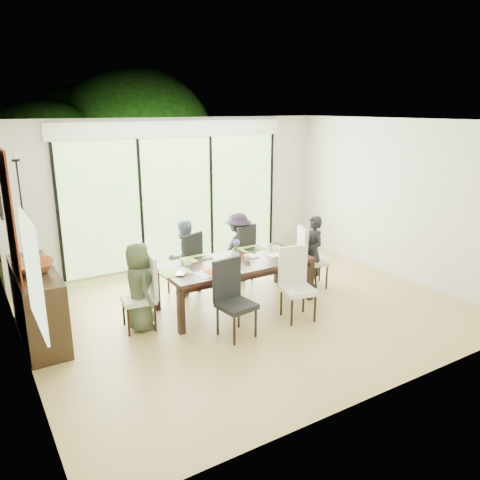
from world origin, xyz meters
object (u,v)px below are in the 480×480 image
person_left_end (139,287)px  table_top (235,263)px  chair_left_end (138,293)px  chair_near_left (237,300)px  bowl (34,267)px  chair_far_right (238,252)px  laptop (185,272)px  chair_right_end (314,257)px  chair_far_left (183,262)px  sideboard (38,303)px  vase (236,256)px  cup_c (276,248)px  cup_b (248,258)px  chair_near_right (299,285)px  person_far_right (238,248)px  cup_a (188,263)px  person_right_end (313,252)px  person_far_left (184,257)px

person_left_end → table_top: bearing=-90.2°
chair_left_end → person_left_end: (0.02, -0.00, 0.09)m
chair_near_left → bowl: 2.53m
chair_far_right → laptop: chair_far_right is taller
chair_right_end → chair_far_left: size_ratio=1.00×
chair_far_left → sideboard: (-2.22, -0.42, -0.04)m
vase → laptop: 0.91m
chair_near_left → vase: 1.10m
chair_near_left → cup_c: bearing=29.0°
chair_left_end → chair_far_left: 1.35m
table_top → sideboard: (-2.67, 0.43, -0.20)m
chair_left_end → bowl: bearing=-97.9°
chair_far_left → chair_near_left: same height
laptop → cup_b: (1.00, -0.00, 0.03)m
chair_far_left → vase: size_ratio=9.17×
chair_near_left → chair_near_right: same height
chair_far_left → person_far_right: bearing=156.4°
table_top → vase: 0.11m
vase → cup_a: bearing=172.4°
person_right_end → person_far_left: same height
laptop → cup_b: cup_b is taller
person_far_left → laptop: size_ratio=3.91×
person_far_left → cup_a: (-0.25, -0.68, 0.14)m
person_left_end → chair_far_right: bearing=-67.5°
person_far_left → person_far_right: same height
person_right_end → bowl: 4.19m
vase → sideboard: bearing=172.0°
person_far_right → laptop: size_ratio=3.91×
bowl → cup_b: bearing=-8.7°
chair_right_end → cup_c: bearing=103.5°
chair_far_right → cup_c: bearing=92.1°
person_far_right → cup_c: (0.25, -0.73, 0.14)m
chair_near_left → chair_near_right: size_ratio=1.00×
chair_near_left → person_left_end: person_left_end is taller
cup_c → chair_right_end: bearing=-8.1°
chair_left_end → laptop: size_ratio=3.33×
person_left_end → sideboard: person_left_end is taller
chair_far_right → cup_a: size_ratio=8.87×
chair_left_end → chair_far_right: same height
person_left_end → person_far_left: same height
sideboard → bowl: bowl is taller
person_left_end → cup_c: bearing=-87.7°
person_far_right → sideboard: bearing=-3.3°
person_left_end → person_far_left: (1.03, 0.83, 0.00)m
table_top → chair_left_end: (-1.50, 0.00, -0.16)m
vase → laptop: bearing=-170.5°
sideboard → person_left_end: bearing=-19.9°
chair_near_right → bowl: bowl is taller
person_far_left → cup_a: bearing=58.5°
person_right_end → bowl: person_right_end is taller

